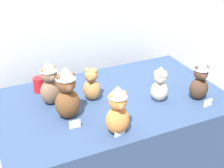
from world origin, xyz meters
The scene contains 12 objects.
wall_back centered at (0.00, 0.98, 1.30)m, with size 7.00×0.08×2.60m, color silver.
display_table centered at (0.00, 0.25, 0.39)m, with size 1.59×0.97×0.79m, color navy.
teddy_bear_mocha centered at (-0.40, 0.37, 0.94)m, with size 0.16×0.15×0.31m.
teddy_bear_cocoa centered at (0.55, 0.01, 0.93)m, with size 0.15×0.14×0.29m.
teddy_bear_caramel centered at (-0.13, 0.31, 0.90)m, with size 0.16×0.15×0.24m.
teddy_bear_chestnut centered at (-0.34, 0.17, 0.96)m, with size 0.17×0.15×0.35m.
teddy_bear_cream centered at (0.29, 0.10, 0.92)m, with size 0.15×0.15×0.26m.
teddy_bear_ginger centered at (-0.13, -0.11, 0.94)m, with size 0.15×0.13×0.32m.
party_cup_red centered at (-0.44, 0.57, 0.84)m, with size 0.08×0.08×0.11m, color red.
name_card_front_left centered at (-0.34, 0.04, 0.81)m, with size 0.07×0.01×0.05m, color white.
name_card_front_middle centered at (0.55, -0.10, 0.81)m, with size 0.07×0.01×0.05m, color white.
name_card_front_right centered at (-0.13, -0.14, 0.81)m, with size 0.07×0.01×0.05m, color white.
Camera 1 is at (-0.79, -1.48, 1.95)m, focal length 51.03 mm.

